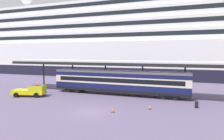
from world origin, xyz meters
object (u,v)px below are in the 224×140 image
object	(u,v)px
traffic_cone_near	(113,110)
traffic_cone_mid	(150,107)
cruise_ship	(145,42)
train_carriage	(119,81)
quay_bollard	(197,104)
service_truck	(32,90)

from	to	relation	value
traffic_cone_near	traffic_cone_mid	size ratio (longest dim) A/B	1.08
cruise_ship	traffic_cone_near	distance (m)	45.12
train_carriage	quay_bollard	distance (m)	13.12
traffic_cone_near	traffic_cone_mid	bearing A→B (deg)	36.66
cruise_ship	quay_bollard	size ratio (longest dim) A/B	177.53
service_truck	quay_bollard	distance (m)	25.16
traffic_cone_mid	train_carriage	bearing A→B (deg)	131.55
traffic_cone_near	quay_bollard	bearing A→B (deg)	30.36
traffic_cone_mid	quay_bollard	world-z (taller)	quay_bollard
traffic_cone_near	traffic_cone_mid	distance (m)	4.87
train_carriage	traffic_cone_near	size ratio (longest dim) A/B	34.93
train_carriage	service_truck	distance (m)	14.44
cruise_ship	train_carriage	world-z (taller)	cruise_ship
service_truck	quay_bollard	world-z (taller)	service_truck
traffic_cone_mid	quay_bollard	bearing A→B (deg)	25.42
traffic_cone_mid	cruise_ship	bearing A→B (deg)	101.81
train_carriage	traffic_cone_mid	world-z (taller)	train_carriage
train_carriage	traffic_cone_mid	distance (m)	10.02
service_truck	train_carriage	bearing A→B (deg)	25.46
cruise_ship	traffic_cone_mid	xyz separation A→B (m)	(8.52, -40.77, -10.37)
cruise_ship	traffic_cone_mid	world-z (taller)	cruise_ship
train_carriage	traffic_cone_mid	xyz separation A→B (m)	(6.51, -7.35, -2.01)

